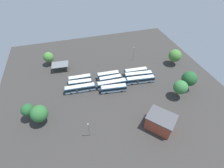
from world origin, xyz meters
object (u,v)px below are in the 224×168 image
at_px(bus_row2_slot1, 140,80).
at_px(maintenance_shelter, 60,65).
at_px(bus_row1_slot3, 108,75).
at_px(tree_northwest, 175,56).
at_px(tree_north_edge, 39,114).
at_px(bus_row0_slot3, 80,79).
at_px(depot_building, 160,122).
at_px(bus_row2_slot3, 136,72).
at_px(tree_south_edge, 49,57).
at_px(bus_row2_slot2, 138,75).
at_px(bus_row1_slot1, 112,84).
at_px(bus_row0_slot2, 80,83).
at_px(bus_row1_slot0, 114,88).
at_px(bus_row1_slot2, 110,79).
at_px(bus_row0_slot1, 80,88).
at_px(tree_northeast, 189,79).
at_px(tree_east_edge, 181,87).
at_px(lamp_post_far_corner, 89,129).
at_px(tree_west_edge, 27,110).
at_px(lamp_post_near_entrance, 134,53).

height_order(bus_row2_slot1, maintenance_shelter, maintenance_shelter).
distance_m(bus_row1_slot3, tree_northwest, 40.74).
distance_m(tree_north_edge, tree_northwest, 77.32).
xyz_separation_m(bus_row0_slot3, depot_building, (26.80, -36.58, 1.48)).
relative_size(bus_row2_slot3, depot_building, 0.95).
bearing_deg(tree_south_edge, bus_row2_slot2, -30.02).
xyz_separation_m(bus_row1_slot1, tree_south_edge, (-29.82, 28.81, 3.16)).
xyz_separation_m(bus_row0_slot2, bus_row1_slot0, (15.20, -8.24, 0.00)).
bearing_deg(maintenance_shelter, tree_south_edge, 129.43).
distance_m(bus_row1_slot1, depot_building, 30.71).
bearing_deg(bus_row1_slot2, bus_row1_slot3, 93.28).
bearing_deg(tree_northwest, bus_row0_slot1, -171.92).
distance_m(tree_north_edge, tree_northeast, 69.32).
bearing_deg(bus_row0_slot1, tree_east_edge, -20.37).
relative_size(bus_row0_slot2, tree_north_edge, 1.32).
height_order(bus_row0_slot2, tree_east_edge, tree_east_edge).
bearing_deg(bus_row1_slot1, lamp_post_far_corner, -123.17).
bearing_deg(bus_row1_slot3, bus_row1_slot0, -90.70).
distance_m(maintenance_shelter, tree_northeast, 68.47).
height_order(bus_row0_slot3, tree_south_edge, tree_south_edge).
distance_m(bus_row2_slot3, tree_west_edge, 56.03).
relative_size(bus_row2_slot1, depot_building, 1.12).
bearing_deg(tree_northwest, depot_building, -127.53).
relative_size(bus_row0_slot3, tree_north_edge, 1.30).
height_order(bus_row1_slot3, bus_row2_slot2, same).
distance_m(bus_row1_slot1, tree_east_edge, 32.57).
bearing_deg(lamp_post_far_corner, tree_south_edge, 104.63).
bearing_deg(maintenance_shelter, tree_north_edge, -105.43).
distance_m(depot_building, tree_east_edge, 21.15).
xyz_separation_m(bus_row0_slot1, bus_row1_slot1, (15.92, -1.08, 0.00)).
distance_m(bus_row2_slot1, lamp_post_far_corner, 38.85).
bearing_deg(tree_east_edge, bus_row2_slot1, 132.99).
distance_m(tree_west_edge, tree_northwest, 80.96).
height_order(tree_west_edge, tree_south_edge, tree_west_edge).
bearing_deg(bus_row0_slot1, bus_row0_slot2, 79.63).
height_order(bus_row2_slot1, tree_south_edge, tree_south_edge).
distance_m(tree_northwest, tree_east_edge, 27.34).
bearing_deg(bus_row0_slot3, bus_row0_slot2, -95.25).
bearing_deg(tree_north_edge, tree_northwest, 16.39).
bearing_deg(tree_north_edge, bus_row1_slot3, 30.50).
xyz_separation_m(tree_northwest, tree_east_edge, (-12.19, -24.48, 0.29)).
distance_m(lamp_post_near_entrance, tree_west_edge, 64.53).
relative_size(bus_row1_slot3, bus_row2_slot2, 0.78).
relative_size(depot_building, maintenance_shelter, 1.39).
relative_size(bus_row2_slot3, tree_northwest, 1.35).
distance_m(tree_east_edge, tree_northeast, 8.30).
height_order(tree_north_edge, tree_northwest, tree_northwest).
height_order(bus_row0_slot2, tree_northwest, tree_northwest).
bearing_deg(bus_row2_slot1, maintenance_shelter, 149.71).
relative_size(bus_row0_slot2, tree_northeast, 1.19).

